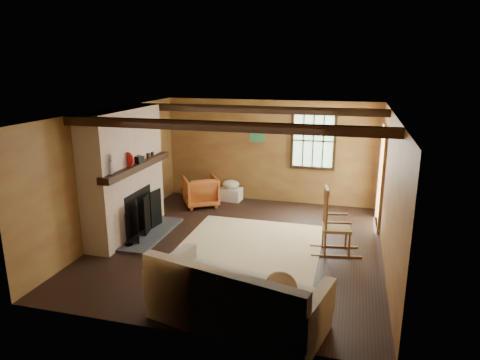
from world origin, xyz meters
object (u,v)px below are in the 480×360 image
(rocking_chair, at_px, (334,225))
(laundry_basket, at_px, (231,194))
(sofa, at_px, (236,302))
(armchair, at_px, (201,191))
(fireplace, at_px, (126,178))

(rocking_chair, xyz_separation_m, laundry_basket, (-2.55, 2.39, -0.35))
(sofa, distance_m, laundry_basket, 5.15)
(armchair, bearing_deg, sofa, 83.48)
(laundry_basket, height_order, armchair, armchair)
(fireplace, height_order, armchair, fireplace)
(rocking_chair, height_order, armchair, rocking_chair)
(rocking_chair, xyz_separation_m, armchair, (-3.11, 1.83, -0.16))
(sofa, relative_size, armchair, 3.17)
(armchair, bearing_deg, rocking_chair, 117.85)
(fireplace, distance_m, armchair, 2.23)
(laundry_basket, relative_size, armchair, 0.66)
(sofa, height_order, armchair, sofa)
(fireplace, bearing_deg, rocking_chair, 1.80)
(sofa, xyz_separation_m, armchair, (-2.05, 4.36, 0.02))
(fireplace, relative_size, armchair, 3.18)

